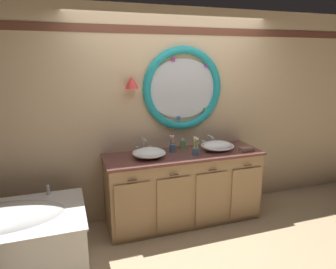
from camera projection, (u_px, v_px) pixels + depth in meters
ground_plane at (187, 230)px, 3.69m from camera, size 14.00×14.00×0.00m
back_wall_assembly at (172, 112)px, 3.91m from camera, size 6.40×0.26×2.60m
vanity_counter at (183, 187)px, 3.83m from camera, size 1.92×0.64×0.88m
bathtub at (3, 239)px, 2.90m from camera, size 1.52×0.93×0.67m
sink_basin_left at (149, 153)px, 3.55m from camera, size 0.39×0.39×0.11m
sink_basin_right at (217, 146)px, 3.82m from camera, size 0.41×0.41×0.12m
faucet_set_left at (144, 146)px, 3.76m from camera, size 0.20×0.14×0.18m
faucet_set_right at (209, 141)px, 4.04m from camera, size 0.21×0.15×0.14m
toothbrush_holder_left at (172, 147)px, 3.76m from camera, size 0.09×0.09×0.21m
toothbrush_holder_right at (196, 150)px, 3.65m from camera, size 0.09×0.09×0.22m
soap_dispenser at (183, 144)px, 3.89m from camera, size 0.07×0.07×0.14m
folded_hand_towel at (246, 149)px, 3.81m from camera, size 0.17×0.12×0.05m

